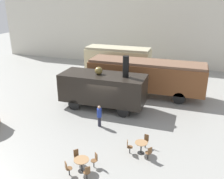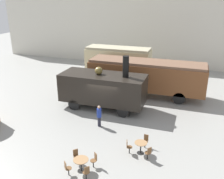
# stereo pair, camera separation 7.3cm
# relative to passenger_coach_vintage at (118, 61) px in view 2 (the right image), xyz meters

# --- Properties ---
(ground_plane) EXTENTS (80.00, 80.00, 0.00)m
(ground_plane) POSITION_rel_passenger_coach_vintage_xyz_m (1.59, -8.54, -2.11)
(ground_plane) COLOR gray
(backdrop_wall) EXTENTS (44.00, 0.15, 9.00)m
(backdrop_wall) POSITION_rel_passenger_coach_vintage_xyz_m (1.59, 7.07, 2.39)
(backdrop_wall) COLOR beige
(backdrop_wall) RESTS_ON ground_plane
(passenger_coach_vintage) EXTENTS (7.19, 2.46, 3.66)m
(passenger_coach_vintage) POSITION_rel_passenger_coach_vintage_xyz_m (0.00, 0.00, 0.00)
(passenger_coach_vintage) COLOR beige
(passenger_coach_vintage) RESTS_ON ground_plane
(passenger_coach_wooden) EXTENTS (10.88, 2.83, 3.33)m
(passenger_coach_wooden) POSITION_rel_passenger_coach_vintage_xyz_m (3.97, -3.78, -0.11)
(passenger_coach_wooden) COLOR brown
(passenger_coach_wooden) RESTS_ON ground_plane
(steam_locomotive) EXTENTS (7.09, 2.75, 4.65)m
(steam_locomotive) POSITION_rel_passenger_coach_vintage_xyz_m (1.15, -7.86, -0.31)
(steam_locomotive) COLOR black
(steam_locomotive) RESTS_ON ground_plane
(cafe_table_near) EXTENTS (0.76, 0.76, 0.75)m
(cafe_table_near) POSITION_rel_passenger_coach_vintage_xyz_m (5.66, -13.40, -1.55)
(cafe_table_near) COLOR black
(cafe_table_near) RESTS_ON ground_plane
(cafe_table_mid) EXTENTS (0.83, 0.83, 0.75)m
(cafe_table_mid) POSITION_rel_passenger_coach_vintage_xyz_m (2.95, -16.07, -1.53)
(cafe_table_mid) COLOR black
(cafe_table_mid) RESTS_ON ground_plane
(cafe_chair_0) EXTENTS (0.36, 0.38, 0.87)m
(cafe_chair_0) POSITION_rel_passenger_coach_vintage_xyz_m (5.80, -12.66, -1.60)
(cafe_chair_0) COLOR black
(cafe_chair_0) RESTS_ON ground_plane
(cafe_chair_1) EXTENTS (0.39, 0.37, 0.87)m
(cafe_chair_1) POSITION_rel_passenger_coach_vintage_xyz_m (4.94, -13.64, -1.60)
(cafe_chair_1) COLOR black
(cafe_chair_1) RESTS_ON ground_plane
(cafe_chair_2) EXTENTS (0.41, 0.40, 0.87)m
(cafe_chair_2) POSITION_rel_passenger_coach_vintage_xyz_m (6.23, -13.90, -1.60)
(cafe_chair_2) COLOR black
(cafe_chair_2) RESTS_ON ground_plane
(cafe_chair_3) EXTENTS (0.40, 0.40, 0.87)m
(cafe_chair_3) POSITION_rel_passenger_coach_vintage_xyz_m (3.50, -15.50, -1.60)
(cafe_chair_3) COLOR black
(cafe_chair_3) RESTS_ON ground_plane
(cafe_chair_4) EXTENTS (0.40, 0.40, 0.87)m
(cafe_chair_4) POSITION_rel_passenger_coach_vintage_xyz_m (2.38, -15.52, -1.60)
(cafe_chair_4) COLOR black
(cafe_chair_4) RESTS_ON ground_plane
(cafe_chair_5) EXTENTS (0.40, 0.40, 0.87)m
(cafe_chair_5) POSITION_rel_passenger_coach_vintage_xyz_m (2.40, -16.64, -1.60)
(cafe_chair_5) COLOR black
(cafe_chair_5) RESTS_ON ground_plane
(cafe_chair_6) EXTENTS (0.40, 0.40, 0.87)m
(cafe_chair_6) POSITION_rel_passenger_coach_vintage_xyz_m (3.52, -16.62, -1.60)
(cafe_chair_6) COLOR black
(cafe_chair_6) RESTS_ON ground_plane
(visitor_person) EXTENTS (0.34, 0.34, 1.64)m
(visitor_person) POSITION_rel_passenger_coach_vintage_xyz_m (2.04, -11.06, -1.22)
(visitor_person) COLOR #262633
(visitor_person) RESTS_ON ground_plane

